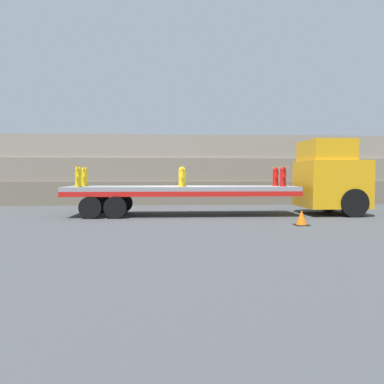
{
  "coord_description": "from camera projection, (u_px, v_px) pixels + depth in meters",
  "views": [
    {
      "loc": [
        -0.49,
        -15.78,
        1.69
      ],
      "look_at": [
        0.43,
        0.0,
        0.98
      ],
      "focal_mm": 35.0,
      "sensor_mm": 36.0,
      "label": 1
    }
  ],
  "objects": [
    {
      "name": "flatbed_trailer",
      "position": [
        169.0,
        191.0,
        15.76
      ],
      "size": [
        9.55,
        2.57,
        1.22
      ],
      "color": "gray",
      "rests_on": "ground_plane"
    },
    {
      "name": "cargo_strap_rear",
      "position": [
        81.0,
        167.0,
        15.51
      ],
      "size": [
        0.05,
        2.66,
        0.01
      ],
      "color": "yellow",
      "rests_on": "fire_hydrant_yellow_near_0"
    },
    {
      "name": "ground_plane",
      "position": [
        182.0,
        215.0,
        15.84
      ],
      "size": [
        120.0,
        120.0,
        0.0
      ],
      "primitive_type": "plane",
      "color": "#3F4244"
    },
    {
      "name": "cargo_strap_front",
      "position": [
        279.0,
        167.0,
        15.99
      ],
      "size": [
        0.05,
        2.66,
        0.01
      ],
      "color": "yellow",
      "rests_on": "fire_hydrant_red_near_2"
    },
    {
      "name": "fire_hydrant_yellow_near_0",
      "position": [
        78.0,
        177.0,
        14.98
      ],
      "size": [
        0.31,
        0.54,
        0.82
      ],
      "color": "gold",
      "rests_on": "flatbed_trailer"
    },
    {
      "name": "fire_hydrant_yellow_far_0",
      "position": [
        84.0,
        177.0,
        16.06
      ],
      "size": [
        0.31,
        0.54,
        0.82
      ],
      "color": "gold",
      "rests_on": "flatbed_trailer"
    },
    {
      "name": "truck_cab",
      "position": [
        332.0,
        177.0,
        16.15
      ],
      "size": [
        2.53,
        2.69,
        3.17
      ],
      "color": "orange",
      "rests_on": "ground_plane"
    },
    {
      "name": "cargo_strap_middle",
      "position": [
        182.0,
        167.0,
        15.75
      ],
      "size": [
        0.05,
        2.66,
        0.01
      ],
      "color": "yellow",
      "rests_on": "fire_hydrant_yellow_near_1"
    },
    {
      "name": "rock_cliff",
      "position": [
        178.0,
        170.0,
        22.69
      ],
      "size": [
        60.0,
        3.3,
        4.01
      ],
      "color": "#706656",
      "rests_on": "ground_plane"
    },
    {
      "name": "fire_hydrant_red_near_2",
      "position": [
        283.0,
        177.0,
        15.47
      ],
      "size": [
        0.31,
        0.54,
        0.82
      ],
      "color": "red",
      "rests_on": "flatbed_trailer"
    },
    {
      "name": "fire_hydrant_red_far_2",
      "position": [
        276.0,
        177.0,
        16.55
      ],
      "size": [
        0.31,
        0.54,
        0.82
      ],
      "color": "red",
      "rests_on": "flatbed_trailer"
    },
    {
      "name": "fire_hydrant_yellow_far_1",
      "position": [
        181.0,
        177.0,
        16.31
      ],
      "size": [
        0.31,
        0.54,
        0.82
      ],
      "color": "gold",
      "rests_on": "flatbed_trailer"
    },
    {
      "name": "traffic_cone",
      "position": [
        302.0,
        218.0,
        12.58
      ],
      "size": [
        0.46,
        0.46,
        0.52
      ],
      "color": "black",
      "rests_on": "ground_plane"
    },
    {
      "name": "fire_hydrant_yellow_near_1",
      "position": [
        182.0,
        177.0,
        15.23
      ],
      "size": [
        0.31,
        0.54,
        0.82
      ],
      "color": "gold",
      "rests_on": "flatbed_trailer"
    }
  ]
}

